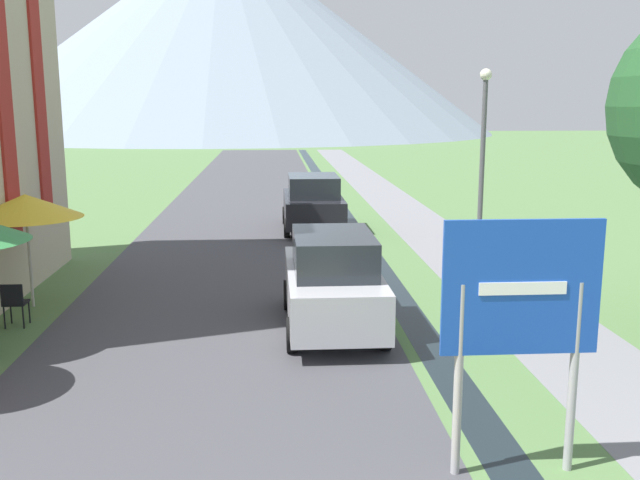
{
  "coord_description": "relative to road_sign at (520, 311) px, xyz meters",
  "views": [
    {
      "loc": [
        -1.49,
        -3.02,
        4.14
      ],
      "look_at": [
        -0.61,
        10.0,
        1.6
      ],
      "focal_mm": 40.0,
      "sensor_mm": 36.0,
      "label": 1
    }
  ],
  "objects": [
    {
      "name": "ground_plane",
      "position": [
        -1.19,
        15.73,
        -1.9
      ],
      "size": [
        160.0,
        160.0,
        0.0
      ],
      "primitive_type": "plane",
      "color": "#517542"
    },
    {
      "name": "streetlamp",
      "position": [
        2.34,
        9.45,
        1.02
      ],
      "size": [
        0.28,
        0.28,
        4.91
      ],
      "color": "#515156",
      "rests_on": "ground_plane"
    },
    {
      "name": "mountain_distant",
      "position": [
        -8.85,
        93.35,
        11.56
      ],
      "size": [
        72.13,
        72.13,
        26.93
      ],
      "color": "gray",
      "rests_on": "ground_plane"
    },
    {
      "name": "cafe_umbrella_rear_yellow",
      "position": [
        -7.62,
        7.22,
        0.18
      ],
      "size": [
        2.23,
        2.23,
        2.33
      ],
      "color": "#B7B2A8",
      "rests_on": "ground_plane"
    },
    {
      "name": "road",
      "position": [
        -3.69,
        25.73,
        -1.9
      ],
      "size": [
        6.4,
        60.0,
        0.01
      ],
      "color": "#424247",
      "rests_on": "ground_plane"
    },
    {
      "name": "cafe_chair_far_right",
      "position": [
        -7.48,
        5.82,
        -1.39
      ],
      "size": [
        0.4,
        0.4,
        0.85
      ],
      "rotation": [
        0.0,
        0.0,
        -0.43
      ],
      "color": "black",
      "rests_on": "ground_plane"
    },
    {
      "name": "drainage_channel",
      "position": [
        0.01,
        25.73,
        -1.9
      ],
      "size": [
        0.6,
        60.0,
        0.0
      ],
      "color": "black",
      "rests_on": "ground_plane"
    },
    {
      "name": "parked_car_near",
      "position": [
        -1.59,
        5.36,
        -0.99
      ],
      "size": [
        1.76,
        4.06,
        1.82
      ],
      "color": "#B2B2B7",
      "rests_on": "ground_plane"
    },
    {
      "name": "parked_car_far",
      "position": [
        -1.35,
        15.68,
        -0.99
      ],
      "size": [
        1.95,
        4.05,
        1.82
      ],
      "color": "black",
      "rests_on": "ground_plane"
    },
    {
      "name": "road_sign",
      "position": [
        0.0,
        0.0,
        0.0
      ],
      "size": [
        1.75,
        0.11,
        2.92
      ],
      "color": "#9E9EA3",
      "rests_on": "ground_plane"
    },
    {
      "name": "footpath",
      "position": [
        2.41,
        25.73,
        -1.9
      ],
      "size": [
        2.2,
        60.0,
        0.01
      ],
      "color": "slate",
      "rests_on": "ground_plane"
    }
  ]
}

